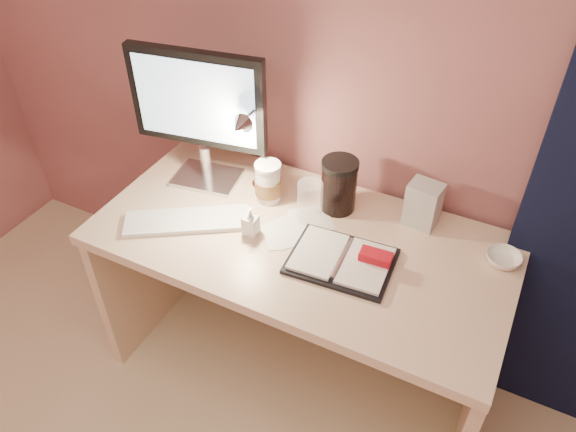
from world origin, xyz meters
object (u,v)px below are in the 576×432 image
at_px(keyboard, 187,221).
at_px(coffee_cup, 268,183).
at_px(desk, 309,270).
at_px(dark_jar, 339,188).
at_px(monitor, 199,107).
at_px(planner, 344,260).
at_px(clear_cup, 310,202).
at_px(desk_lamp, 247,145).
at_px(product_box, 423,204).
at_px(bowl, 503,259).
at_px(lotion_bottle, 251,221).

distance_m(keyboard, coffee_cup, 0.31).
bearing_deg(desk, dark_jar, 69.74).
height_order(monitor, planner, monitor).
relative_size(monitor, keyboard, 1.22).
height_order(coffee_cup, clear_cup, coffee_cup).
bearing_deg(desk, clear_cup, 122.79).
distance_m(clear_cup, dark_jar, 0.12).
xyz_separation_m(clear_cup, desk_lamp, (-0.23, -0.00, 0.16)).
relative_size(product_box, desk_lamp, 0.43).
distance_m(bowl, desk_lamp, 0.91).
xyz_separation_m(keyboard, desk_lamp, (0.13, 0.21, 0.23)).
height_order(monitor, bowl, monitor).
relative_size(planner, dark_jar, 1.95).
bearing_deg(monitor, desk_lamp, -18.48).
height_order(desk, planner, planner).
distance_m(coffee_cup, product_box, 0.54).
bearing_deg(bowl, planner, -153.14).
bearing_deg(planner, dark_jar, 113.35).
bearing_deg(lotion_bottle, monitor, 147.73).
relative_size(monitor, product_box, 3.19).
height_order(desk, lotion_bottle, lotion_bottle).
xyz_separation_m(desk, keyboard, (-0.38, -0.19, 0.23)).
height_order(keyboard, product_box, product_box).
relative_size(monitor, planner, 1.51).
height_order(keyboard, desk_lamp, desk_lamp).
height_order(coffee_cup, bowl, coffee_cup).
bearing_deg(coffee_cup, desk_lamp, -150.29).
distance_m(dark_jar, product_box, 0.29).
distance_m(lotion_bottle, product_box, 0.58).
bearing_deg(dark_jar, product_box, 9.99).
xyz_separation_m(monitor, product_box, (0.79, 0.12, -0.23)).
bearing_deg(keyboard, bowl, -16.17).
relative_size(coffee_cup, product_box, 0.95).
bearing_deg(dark_jar, clear_cup, -121.34).
height_order(bowl, lotion_bottle, lotion_bottle).
xyz_separation_m(coffee_cup, clear_cup, (0.18, -0.03, 0.00)).
relative_size(monitor, dark_jar, 2.95).
bearing_deg(keyboard, monitor, 74.97).
bearing_deg(bowl, keyboard, -163.81).
height_order(keyboard, coffee_cup, coffee_cup).
bearing_deg(keyboard, desk_lamp, 25.42).
bearing_deg(desk_lamp, monitor, 168.58).
xyz_separation_m(dark_jar, product_box, (0.29, 0.05, -0.01)).
distance_m(keyboard, desk_lamp, 0.33).
relative_size(bowl, desk_lamp, 0.30).
bearing_deg(keyboard, desk, -6.33).
bearing_deg(desk, monitor, 173.15).
xyz_separation_m(keyboard, clear_cup, (0.37, 0.21, 0.07)).
xyz_separation_m(desk, product_box, (0.33, 0.18, 0.31)).
relative_size(monitor, coffee_cup, 3.34).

